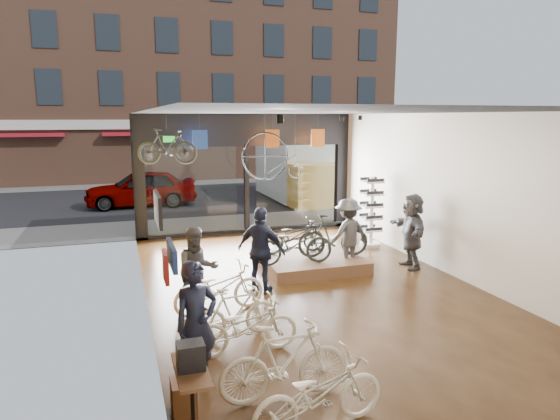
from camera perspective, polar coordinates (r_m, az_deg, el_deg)
name	(u,v)px	position (r m, az deg, el deg)	size (l,w,h in m)	color
ground_plane	(316,293)	(10.88, 4.18, -9.45)	(7.00, 12.00, 0.04)	black
ceiling	(319,111)	(10.22, 4.47, 11.21)	(7.00, 12.00, 0.04)	black
wall_left	(142,215)	(9.63, -15.45, -0.60)	(0.04, 12.00, 3.80)	olive
wall_right	(460,197)	(12.15, 19.87, 1.42)	(0.04, 12.00, 3.80)	beige
wall_back	(559,310)	(5.50, 29.28, -9.98)	(7.00, 0.04, 3.80)	beige
storefront	(246,174)	(16.03, -3.87, 4.11)	(7.00, 0.26, 3.80)	black
exit_sign	(169,139)	(15.41, -12.58, 7.92)	(0.35, 0.06, 0.18)	#198C26
street_road	(202,193)	(25.03, -8.90, 1.94)	(30.00, 18.00, 0.02)	black
sidewalk_near	(238,223)	(17.48, -4.77, -1.47)	(30.00, 2.40, 0.12)	slate
sidewalk_far	(191,182)	(28.94, -10.19, 3.20)	(30.00, 2.00, 0.12)	slate
opposite_building	(181,60)	(31.37, -11.29, 16.44)	(26.00, 5.00, 14.00)	brown
street_car	(141,188)	(21.66, -15.61, 2.42)	(1.81, 4.50, 1.53)	gray
box_truck	(301,172)	(21.95, 2.36, 4.39)	(2.25, 6.76, 2.66)	silver
floor_bike_0	(319,394)	(6.34, 4.46, -20.22)	(0.61, 1.75, 0.92)	beige
floor_bike_1	(284,362)	(6.85, 0.51, -16.97)	(0.50, 1.78, 1.07)	beige
floor_bike_2	(245,327)	(8.09, -3.98, -13.16)	(0.60, 1.71, 0.90)	beige
floor_bike_3	(236,312)	(8.62, -5.06, -11.58)	(0.43, 1.52, 0.91)	beige
floor_bike_4	(219,288)	(9.73, -6.96, -8.88)	(0.63, 1.80, 0.95)	beige
display_platform	(313,263)	(12.37, 3.75, -6.12)	(2.40, 1.80, 0.30)	brown
display_bike_left	(294,244)	(11.65, 1.59, -3.90)	(0.65, 1.86, 0.98)	black
display_bike_mid	(333,236)	(12.33, 6.11, -2.93)	(0.50, 1.78, 1.07)	black
display_bike_right	(293,236)	(12.63, 1.55, -3.01)	(0.58, 1.65, 0.87)	black
customer_0	(196,324)	(7.14, -9.55, -12.74)	(0.65, 0.43, 1.79)	#161C33
customer_1	(197,271)	(9.61, -9.43, -6.87)	(0.82, 0.64, 1.69)	#3F3F44
customer_2	(261,251)	(10.57, -2.15, -4.65)	(1.09, 0.45, 1.85)	#161C33
customer_3	(348,234)	(12.33, 7.78, -2.73)	(1.14, 0.65, 1.76)	#3F3F44
customer_5	(412,231)	(12.74, 14.80, -2.32)	(1.73, 0.55, 1.86)	#3F3F44
sunglasses_rack	(371,212)	(14.57, 10.35, -0.23)	(0.60, 0.49, 2.02)	white
wall_merch	(171,315)	(6.44, -12.32, -11.61)	(0.40, 2.40, 2.60)	navy
penny_farthing	(275,158)	(15.04, -0.61, 6.01)	(1.79, 0.06, 1.43)	black
hung_bike	(167,147)	(13.73, -12.77, 7.08)	(0.45, 1.58, 0.95)	black
jersey_left	(200,140)	(14.84, -9.14, 7.94)	(0.45, 0.03, 0.55)	#1E3F99
jersey_mid	(272,139)	(15.35, -0.88, 8.15)	(0.45, 0.03, 0.55)	#CC5919
jersey_right	(318,138)	(15.85, 4.35, 8.20)	(0.45, 0.03, 0.55)	#CC5919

